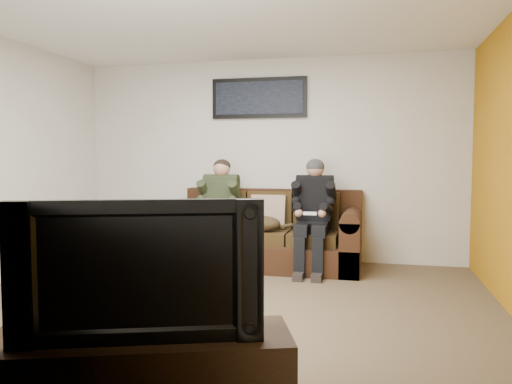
% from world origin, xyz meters
% --- Properties ---
extents(floor, '(5.00, 5.00, 0.00)m').
position_xyz_m(floor, '(0.00, 0.00, 0.00)').
color(floor, brown).
rests_on(floor, ground).
extents(ceiling, '(5.00, 5.00, 0.00)m').
position_xyz_m(ceiling, '(0.00, 0.00, 2.60)').
color(ceiling, silver).
rests_on(ceiling, ground).
extents(wall_back, '(5.00, 0.00, 5.00)m').
position_xyz_m(wall_back, '(0.00, 2.25, 1.30)').
color(wall_back, beige).
rests_on(wall_back, ground).
extents(wall_front, '(5.00, 0.00, 5.00)m').
position_xyz_m(wall_front, '(0.00, -2.25, 1.30)').
color(wall_front, beige).
rests_on(wall_front, ground).
extents(sofa, '(2.26, 0.98, 0.92)m').
position_xyz_m(sofa, '(0.08, 1.83, 0.35)').
color(sofa, '#331C0F').
rests_on(sofa, ground).
extents(throw_pillow, '(0.43, 0.21, 0.43)m').
position_xyz_m(throw_pillow, '(0.08, 1.87, 0.66)').
color(throw_pillow, '#A3806B').
rests_on(throw_pillow, sofa).
extents(throw_blanket, '(0.46, 0.23, 0.08)m').
position_xyz_m(throw_blanket, '(-0.60, 2.11, 0.92)').
color(throw_blanket, tan).
rests_on(throw_blanket, sofa).
extents(person_left, '(0.51, 0.87, 1.31)m').
position_xyz_m(person_left, '(-0.50, 1.64, 0.74)').
color(person_left, '#6B6543').
rests_on(person_left, sofa).
extents(person_right, '(0.51, 0.86, 1.32)m').
position_xyz_m(person_right, '(0.67, 1.64, 0.74)').
color(person_right, black).
rests_on(person_right, sofa).
extents(cat, '(0.66, 0.26, 0.24)m').
position_xyz_m(cat, '(0.04, 1.58, 0.55)').
color(cat, '#4C391E').
rests_on(cat, sofa).
extents(framed_poster, '(1.25, 0.05, 0.52)m').
position_xyz_m(framed_poster, '(-0.12, 2.22, 2.10)').
color(framed_poster, black).
rests_on(framed_poster, wall_back).
extents(tv_stand, '(1.54, 0.93, 0.46)m').
position_xyz_m(tv_stand, '(0.24, -1.95, 0.23)').
color(tv_stand, black).
rests_on(tv_stand, ground).
extents(television, '(1.16, 0.54, 0.68)m').
position_xyz_m(television, '(0.24, -1.95, 0.80)').
color(television, black).
rests_on(television, tv_stand).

